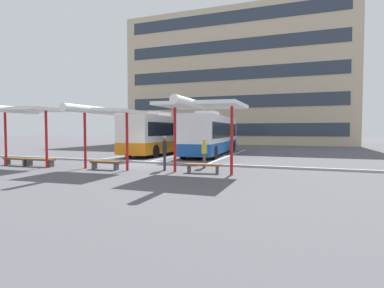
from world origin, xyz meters
TOP-DOWN VIEW (x-y plane):
  - ground_plane at (0.00, 0.00)m, footprint 160.00×160.00m
  - terminal_building at (0.03, 32.43)m, footprint 32.97×13.45m
  - coach_bus_0 at (-1.85, 8.11)m, footprint 2.88×11.33m
  - coach_bus_1 at (2.24, 8.73)m, footprint 3.27×11.97m
  - lane_stripe_0 at (-4.01, 8.29)m, footprint 0.16×14.00m
  - lane_stripe_1 at (0.00, 8.29)m, footprint 0.16×14.00m
  - lane_stripe_2 at (4.01, 8.29)m, footprint 0.16×14.00m
  - waiting_shelter_0 at (-5.48, -3.32)m, footprint 4.10×4.58m
  - bench_0 at (-6.38, -2.93)m, footprint 1.93×0.56m
  - bench_1 at (-4.58, -2.90)m, footprint 1.81×0.54m
  - waiting_shelter_1 at (-0.30, -2.95)m, footprint 3.63×4.32m
  - bench_2 at (-0.30, -2.74)m, footprint 1.65×0.47m
  - waiting_shelter_2 at (4.96, -2.63)m, footprint 3.86×5.18m
  - bench_3 at (4.96, -2.21)m, footprint 1.73×0.61m
  - platform_kerb at (0.00, 0.78)m, footprint 44.00×0.24m
  - waiting_passenger_0 at (2.79, -1.96)m, footprint 0.41×0.55m
  - waiting_passenger_1 at (4.42, -0.29)m, footprint 0.41×0.51m

SIDE VIEW (x-z plane):
  - ground_plane at x=0.00m, z-range 0.00..0.00m
  - lane_stripe_0 at x=-4.01m, z-range 0.00..0.01m
  - lane_stripe_1 at x=0.00m, z-range 0.00..0.01m
  - lane_stripe_2 at x=4.01m, z-range 0.00..0.01m
  - platform_kerb at x=0.00m, z-range 0.00..0.12m
  - bench_2 at x=-0.30m, z-range 0.11..0.56m
  - bench_3 at x=4.96m, z-range 0.11..0.56m
  - bench_1 at x=-4.58m, z-range 0.11..0.56m
  - bench_0 at x=-6.38m, z-range 0.12..0.57m
  - waiting_passenger_1 at x=4.42m, z-range 0.12..1.72m
  - waiting_passenger_0 at x=2.79m, z-range 0.15..1.90m
  - coach_bus_1 at x=2.24m, z-range -0.15..3.42m
  - coach_bus_0 at x=-1.85m, z-range -0.15..3.44m
  - waiting_shelter_1 at x=-0.30m, z-range 1.38..4.67m
  - waiting_shelter_0 at x=-5.48m, z-range 1.45..4.83m
  - waiting_shelter_2 at x=4.96m, z-range 1.48..4.90m
  - terminal_building at x=0.03m, z-range -1.36..20.88m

